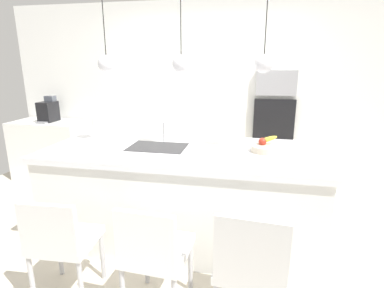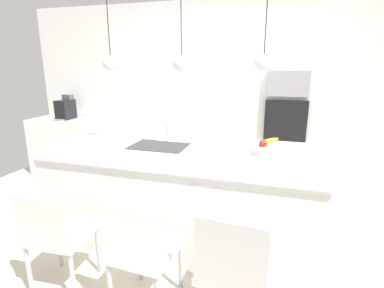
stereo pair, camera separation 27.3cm
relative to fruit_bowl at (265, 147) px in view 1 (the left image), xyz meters
name	(u,v)px [view 1 (the left image)]	position (x,y,z in m)	size (l,w,h in m)	color
floor	(183,236)	(-0.79, -0.05, -1.00)	(6.60, 6.60, 0.00)	beige
back_wall	(207,96)	(-0.79, 1.60, 0.30)	(6.00, 0.10, 2.60)	white
kitchen_island	(182,194)	(-0.79, -0.05, -0.52)	(2.63, 1.14, 0.96)	white
sink_basin	(158,147)	(-1.04, -0.05, -0.04)	(0.56, 0.40, 0.02)	#2D2D30
faucet	(163,128)	(-1.04, 0.16, 0.10)	(0.02, 0.17, 0.22)	silver
fruit_bowl	(265,147)	(0.00, 0.00, 0.00)	(0.27, 0.27, 0.16)	beige
side_counter	(52,149)	(-3.19, 1.23, -0.55)	(1.10, 0.60, 0.90)	white
coffee_machine	(48,111)	(-3.18, 1.23, 0.06)	(0.20, 0.35, 0.38)	black
microwave	(276,83)	(0.16, 1.53, 0.50)	(0.54, 0.08, 0.34)	#9E9EA3
oven	(274,119)	(0.16, 1.53, 0.00)	(0.56, 0.08, 0.56)	black
chair_near	(61,240)	(-1.48, -1.06, -0.50)	(0.47, 0.44, 0.85)	silver
chair_middle	(155,251)	(-0.75, -1.06, -0.49)	(0.46, 0.49, 0.88)	white
chair_far	(251,264)	(-0.09, -1.07, -0.49)	(0.50, 0.51, 0.90)	silver
pendant_light_left	(107,63)	(-1.52, -0.05, 0.76)	(0.16, 0.16, 0.76)	silver
pendant_light_center	(181,63)	(-0.79, -0.05, 0.76)	(0.16, 0.16, 0.76)	silver
pendant_light_right	(264,63)	(-0.06, -0.05, 0.76)	(0.16, 0.16, 0.76)	silver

